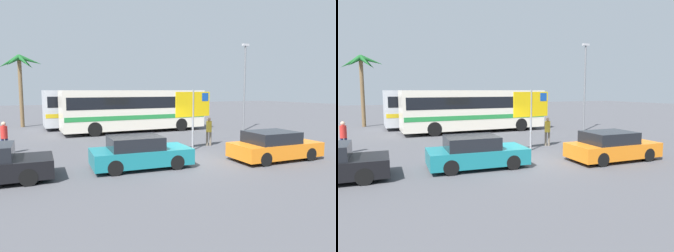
% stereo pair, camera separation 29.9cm
% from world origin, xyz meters
% --- Properties ---
extents(ground, '(120.00, 120.00, 0.00)m').
position_xyz_m(ground, '(0.00, 0.00, 0.00)').
color(ground, '#4C4C51').
extents(bus_front_coach, '(10.86, 2.71, 3.17)m').
position_xyz_m(bus_front_coach, '(1.42, 10.33, 1.78)').
color(bus_front_coach, silver).
rests_on(bus_front_coach, ground).
extents(bus_rear_coach, '(10.86, 2.71, 3.17)m').
position_xyz_m(bus_rear_coach, '(0.56, 14.12, 1.78)').
color(bus_rear_coach, silver).
rests_on(bus_rear_coach, ground).
extents(ferry_sign, '(2.19, 0.35, 3.20)m').
position_xyz_m(ferry_sign, '(1.73, 1.95, 2.33)').
color(ferry_sign, gray).
rests_on(ferry_sign, ground).
extents(car_orange, '(4.20, 2.03, 1.32)m').
position_xyz_m(car_orange, '(3.93, -1.60, 0.64)').
color(car_orange, orange).
rests_on(car_orange, ground).
extents(car_teal, '(4.16, 2.18, 1.32)m').
position_xyz_m(car_teal, '(-2.16, -0.32, 0.64)').
color(car_teal, '#19757F').
rests_on(car_teal, ground).
extents(pedestrian_by_bus, '(0.32, 0.32, 1.63)m').
position_xyz_m(pedestrian_by_bus, '(-7.29, 5.13, 0.96)').
color(pedestrian_by_bus, '#1E2347').
rests_on(pedestrian_by_bus, ground).
extents(pedestrian_near_sign, '(0.32, 0.32, 1.63)m').
position_xyz_m(pedestrian_near_sign, '(3.23, 2.75, 0.96)').
color(pedestrian_near_sign, '#706656').
rests_on(pedestrian_near_sign, ground).
extents(lamp_post_left_side, '(0.56, 0.20, 6.71)m').
position_xyz_m(lamp_post_left_side, '(9.30, 7.10, 3.68)').
color(lamp_post_left_side, slate).
rests_on(lamp_post_left_side, ground).
extents(palm_tree_seaside, '(3.51, 3.35, 6.19)m').
position_xyz_m(palm_tree_seaside, '(-6.39, 17.32, 5.02)').
color(palm_tree_seaside, brown).
rests_on(palm_tree_seaside, ground).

